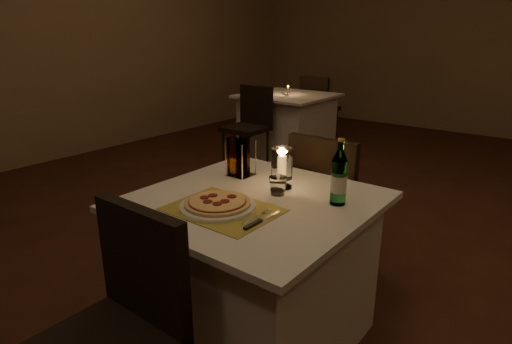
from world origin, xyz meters
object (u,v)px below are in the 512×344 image
Objects in this scene: chair_far at (329,193)px; neighbor_table_left at (287,125)px; pizza at (217,202)px; hurricane_candle at (282,165)px; main_table at (253,270)px; chair_near at (122,313)px; water_bottle at (339,178)px; plate at (218,206)px; tumbler at (278,186)px.

chair_far is 0.90× the size of neighbor_table_left.
hurricane_candle is (0.07, 0.37, 0.09)m from pizza.
main_table is 1.11× the size of chair_near.
main_table and neighbor_table_left have the same top height.
neighbor_table_left is at bearing 121.22° from main_table.
main_table is 3.43× the size of water_bottle.
water_bottle reaches higher than chair_far.
water_bottle is (0.33, -0.54, 0.31)m from chair_far.
water_bottle reaches higher than main_table.
plate is 1.64× the size of hurricane_candle.
tumbler is (0.06, 0.11, 0.41)m from main_table.
main_table is 3.38m from neighbor_table_left.
tumbler is 0.43× the size of hurricane_candle.
chair_far is 4.61× the size of hurricane_candle.
pizza is (-0.05, -0.18, 0.39)m from main_table.
neighbor_table_left is at bearing 115.92° from chair_near.
water_bottle is at bearing 43.42° from plate.
chair_near reaches higher than pizza.
main_table is 0.61m from water_bottle.
pizza is 0.39m from hurricane_candle.
main_table is at bearing 90.00° from chair_near.
main_table is 1.11× the size of chair_far.
hurricane_candle is at bearing 79.45° from plate.
chair_far is (-0.00, 0.71, 0.18)m from main_table.
chair_far is 10.71× the size of tumbler.
pizza is at bearing 161.98° from plate.
chair_far is at bearing 95.35° from tumbler.
hurricane_candle is at bearing 88.77° from chair_near.
pizza is 3.53m from neighbor_table_left.
tumbler is at bearing -56.96° from neighbor_table_left.
hurricane_candle is at bearing -56.71° from neighbor_table_left.
chair_far is 3.09× the size of water_bottle.
water_bottle is 0.29× the size of neighbor_table_left.
water_bottle is 3.46m from neighbor_table_left.
hurricane_candle is (0.02, -0.52, 0.31)m from chair_far.
chair_far is 3.21× the size of pizza.
water_bottle is 1.49× the size of hurricane_candle.
plate is at bearing -61.00° from neighbor_table_left.
chair_far is 0.65m from tumbler.
plate is at bearing -18.02° from pizza.
plate is at bearing -105.52° from main_table.
chair_far is 0.92m from pizza.
water_bottle is (0.33, 0.18, 0.48)m from main_table.
water_bottle reaches higher than pizza.
main_table is 0.74m from chair_near.
chair_far is at bearing 90.00° from main_table.
hurricane_candle is 0.20× the size of neighbor_table_left.
plate is 1.10× the size of water_bottle.
water_bottle reaches higher than neighbor_table_left.
chair_near is 10.71× the size of tumbler.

